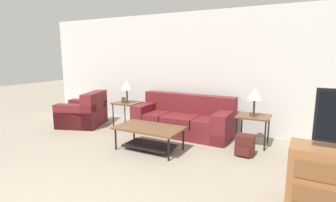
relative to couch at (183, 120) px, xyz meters
The scene contains 10 objects.
wall_back 1.16m from the couch, 88.72° to the left, with size 8.53×0.06×2.60m.
couch is the anchor object (origin of this frame).
armchair 2.43m from the couch, 168.04° to the right, with size 1.17×1.18×0.80m.
coffee_table 1.17m from the couch, 95.94° to the right, with size 1.18×0.68×0.42m.
side_table_left 1.46m from the couch, behind, with size 0.58×0.53×0.56m.
side_table_right 1.45m from the couch, ahead, with size 0.58×0.53×0.56m.
table_lamp_left 1.58m from the couch, behind, with size 0.27×0.27×0.52m.
table_lamp_right 1.58m from the couch, ahead, with size 0.27×0.27×0.52m.
backpack 1.57m from the couch, 24.36° to the right, with size 0.30×0.29×0.36m.
picture_frame 1.53m from the couch, behind, with size 0.10×0.04×0.13m.
Camera 1 is at (2.24, -1.02, 1.68)m, focal length 28.00 mm.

